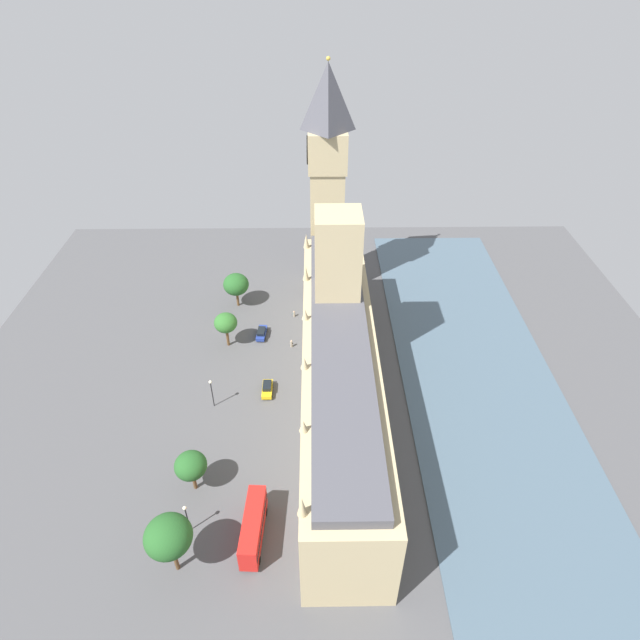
# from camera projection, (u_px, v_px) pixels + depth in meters

# --- Properties ---
(ground_plane) EXTENTS (138.68, 138.68, 0.00)m
(ground_plane) POSITION_uv_depth(u_px,v_px,m) (327.00, 408.00, 94.17)
(ground_plane) COLOR #4C4C4F
(river_thames) EXTENTS (28.93, 124.82, 0.25)m
(river_thames) POSITION_uv_depth(u_px,v_px,m) (488.00, 406.00, 94.40)
(river_thames) COLOR #475B6B
(river_thames) RESTS_ON ground
(parliament_building) EXTENTS (12.23, 68.68, 31.83)m
(parliament_building) POSITION_uv_depth(u_px,v_px,m) (338.00, 363.00, 89.87)
(parliament_building) COLOR tan
(parliament_building) RESTS_ON ground
(clock_tower) EXTENTS (8.15, 8.15, 49.87)m
(clock_tower) POSITION_uv_depth(u_px,v_px,m) (327.00, 182.00, 110.23)
(clock_tower) COLOR tan
(clock_tower) RESTS_ON ground
(car_blue_far_end) EXTENTS (2.14, 4.84, 1.74)m
(car_blue_far_end) POSITION_uv_depth(u_px,v_px,m) (262.00, 333.00, 109.87)
(car_blue_far_end) COLOR navy
(car_blue_far_end) RESTS_ON ground
(car_yellow_cab_near_tower) EXTENTS (1.93, 4.55, 1.74)m
(car_yellow_cab_near_tower) POSITION_uv_depth(u_px,v_px,m) (267.00, 388.00, 96.79)
(car_yellow_cab_near_tower) COLOR gold
(car_yellow_cab_near_tower) RESTS_ON ground
(double_decker_bus_kerbside) EXTENTS (3.13, 10.63, 4.75)m
(double_decker_bus_kerbside) POSITION_uv_depth(u_px,v_px,m) (253.00, 527.00, 72.77)
(double_decker_bus_kerbside) COLOR red
(double_decker_bus_kerbside) RESTS_ON ground
(pedestrian_leading) EXTENTS (0.71, 0.67, 1.70)m
(pedestrian_leading) POSITION_uv_depth(u_px,v_px,m) (291.00, 344.00, 107.18)
(pedestrian_leading) COLOR gray
(pedestrian_leading) RESTS_ON ground
(pedestrian_by_river_gate) EXTENTS (0.62, 0.54, 1.51)m
(pedestrian_by_river_gate) POSITION_uv_depth(u_px,v_px,m) (294.00, 314.00, 115.46)
(pedestrian_by_river_gate) COLOR gray
(pedestrian_by_river_gate) RESTS_ON ground
(plane_tree_opposite_hall) EXTENTS (5.62, 5.62, 8.02)m
(plane_tree_opposite_hall) POSITION_uv_depth(u_px,v_px,m) (236.00, 284.00, 115.91)
(plane_tree_opposite_hall) COLOR brown
(plane_tree_opposite_hall) RESTS_ON ground
(plane_tree_corner) EXTENTS (6.15, 6.15, 10.33)m
(plane_tree_corner) POSITION_uv_depth(u_px,v_px,m) (168.00, 537.00, 66.19)
(plane_tree_corner) COLOR brown
(plane_tree_corner) RESTS_ON ground
(plane_tree_trailing) EXTENTS (4.83, 4.83, 7.39)m
(plane_tree_trailing) POSITION_uv_depth(u_px,v_px,m) (191.00, 466.00, 77.69)
(plane_tree_trailing) COLOR brown
(plane_tree_trailing) RESTS_ON ground
(plane_tree_midblock) EXTENTS (4.61, 4.61, 7.67)m
(plane_tree_midblock) POSITION_uv_depth(u_px,v_px,m) (226.00, 323.00, 104.71)
(plane_tree_midblock) COLOR brown
(plane_tree_midblock) RESTS_ON ground
(street_lamp_under_trees) EXTENTS (0.56, 0.56, 6.14)m
(street_lamp_under_trees) POSITION_uv_depth(u_px,v_px,m) (211.00, 388.00, 91.95)
(street_lamp_under_trees) COLOR black
(street_lamp_under_trees) RESTS_ON ground
(street_lamp_slot_10) EXTENTS (0.56, 0.56, 5.67)m
(street_lamp_slot_10) POSITION_uv_depth(u_px,v_px,m) (186.00, 514.00, 72.82)
(street_lamp_slot_10) COLOR black
(street_lamp_slot_10) RESTS_ON ground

